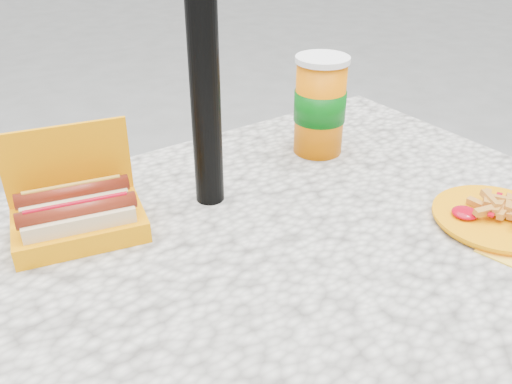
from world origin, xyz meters
TOP-DOWN VIEW (x-y plane):
  - picnic_table at (0.00, 0.00)m, footprint 1.20×0.80m
  - hotdog_box at (-0.23, 0.18)m, footprint 0.23×0.17m
  - fries_plate at (0.35, -0.19)m, footprint 0.21×0.29m
  - soda_cup at (0.29, 0.20)m, footprint 0.11×0.11m

SIDE VIEW (x-z plane):
  - picnic_table at x=0.00m, z-range 0.27..1.02m
  - fries_plate at x=0.35m, z-range 0.74..0.78m
  - hotdog_box at x=-0.23m, z-range 0.70..0.87m
  - soda_cup at x=0.29m, z-range 0.75..0.95m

